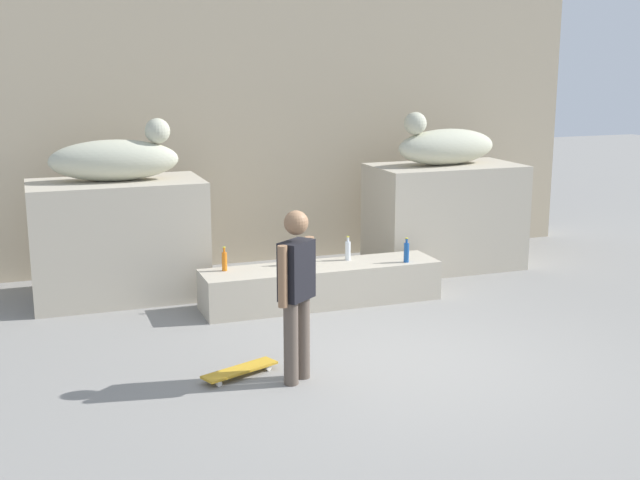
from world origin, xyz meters
TOP-DOWN VIEW (x-y plane):
  - ground_plane at (0.00, 0.00)m, footprint 40.00×40.00m
  - facade_wall at (0.00, 4.85)m, footprint 10.19×0.60m
  - pedestal_left at (-2.35, 3.28)m, footprint 2.16×1.20m
  - pedestal_right at (2.35, 3.28)m, footprint 2.16×1.20m
  - statue_reclining_left at (-2.31, 3.28)m, footprint 1.64×0.70m
  - statue_reclining_right at (2.31, 3.28)m, footprint 1.66×0.75m
  - ledge_block at (0.00, 2.13)m, footprint 3.03×0.70m
  - skater at (-1.09, -0.18)m, footprint 0.45×0.38m
  - skateboard at (-1.58, 0.11)m, footprint 0.82×0.49m
  - bottle_blue at (1.08, 1.92)m, footprint 0.07×0.07m
  - bottle_green at (-0.34, 2.27)m, footprint 0.07×0.07m
  - bottle_orange at (-1.20, 2.29)m, footprint 0.06×0.06m
  - bottle_clear at (0.42, 2.28)m, footprint 0.07×0.07m

SIDE VIEW (x-z plane):
  - ground_plane at x=0.00m, z-range 0.00..0.00m
  - skateboard at x=-1.58m, z-range 0.02..0.10m
  - ledge_block at x=0.00m, z-range 0.00..0.50m
  - bottle_green at x=-0.34m, z-range 0.47..0.75m
  - bottle_orange at x=-1.20m, z-range 0.47..0.77m
  - bottle_clear at x=0.42m, z-range 0.47..0.79m
  - bottle_blue at x=1.08m, z-range 0.47..0.79m
  - pedestal_left at x=-2.35m, z-range 0.00..1.53m
  - pedestal_right at x=2.35m, z-range 0.00..1.53m
  - skater at x=-1.09m, z-range 0.09..1.76m
  - statue_reclining_left at x=-2.31m, z-range 1.42..2.20m
  - statue_reclining_right at x=2.31m, z-range 1.42..2.20m
  - facade_wall at x=0.00m, z-range 0.00..6.56m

